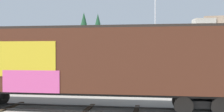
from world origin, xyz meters
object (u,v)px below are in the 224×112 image
parked_car_red (40,80)px  parked_car_tan (101,81)px  flagpole (156,22)px  parked_car_white (174,82)px  freight_car (84,61)px

parked_car_red → parked_car_tan: parked_car_tan is taller
flagpole → parked_car_white: size_ratio=2.37×
freight_car → flagpole: size_ratio=1.74×
freight_car → parked_car_red: 8.36m
parked_car_red → parked_car_tan: (4.80, 0.08, 0.05)m
parked_car_tan → parked_car_red: bearing=-179.1°
parked_car_red → parked_car_white: (10.26, 0.56, -0.02)m
flagpole → parked_car_red: 12.83m
flagpole → parked_car_tan: (-4.03, -7.62, -5.17)m
freight_car → parked_car_tan: bearing=93.9°
freight_car → parked_car_white: 8.67m
parked_car_white → parked_car_tan: bearing=-175.0°
freight_car → parked_car_white: freight_car is taller
parked_car_red → parked_car_tan: bearing=0.9°
flagpole → parked_car_red: flagpole is taller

